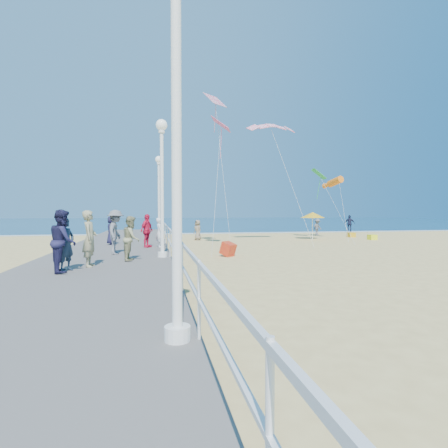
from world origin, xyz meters
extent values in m
plane|color=#E0C475|center=(0.00, 0.00, 0.00)|extent=(160.00, 160.00, 0.00)
cube|color=navy|center=(0.00, 65.00, 0.01)|extent=(160.00, 90.00, 0.05)
cube|color=silver|center=(0.00, 20.50, 0.03)|extent=(160.00, 1.20, 0.04)
cube|color=slate|center=(-7.50, 0.00, 0.20)|extent=(5.00, 44.00, 0.40)
cube|color=white|center=(-5.05, 0.00, 1.45)|extent=(0.05, 42.00, 0.06)
cube|color=white|center=(-5.05, 0.00, 0.95)|extent=(0.05, 42.00, 0.04)
cylinder|color=white|center=(-5.35, -9.00, 0.50)|extent=(0.36, 0.36, 0.20)
cylinder|color=white|center=(-5.35, -9.00, 2.85)|extent=(0.14, 0.14, 4.70)
cylinder|color=white|center=(-5.35, 0.00, 0.50)|extent=(0.36, 0.36, 0.20)
cylinder|color=white|center=(-5.35, 0.00, 2.85)|extent=(0.14, 0.14, 4.70)
sphere|color=white|center=(-5.35, 0.00, 5.50)|extent=(0.44, 0.44, 0.44)
cylinder|color=white|center=(-5.35, 9.00, 0.50)|extent=(0.36, 0.36, 0.20)
cylinder|color=white|center=(-5.35, 9.00, 2.85)|extent=(0.14, 0.14, 4.70)
sphere|color=white|center=(-5.35, 9.00, 5.50)|extent=(0.44, 0.44, 0.44)
imported|color=white|center=(-5.40, 3.91, 1.13)|extent=(0.43, 0.58, 1.46)
imported|color=blue|center=(-5.25, 4.06, 1.64)|extent=(0.35, 0.42, 0.77)
imported|color=#1B2A3C|center=(-8.22, -2.71, 1.19)|extent=(0.60, 0.69, 1.59)
imported|color=#969368|center=(-6.47, -0.76, 1.21)|extent=(0.68, 0.84, 1.61)
imported|color=slate|center=(-7.22, 1.26, 1.32)|extent=(0.79, 1.25, 1.85)
imported|color=#DC1B43|center=(-6.02, 3.92, 1.23)|extent=(0.84, 1.04, 1.65)
imported|color=#191734|center=(-7.91, 5.77, 1.17)|extent=(0.51, 0.77, 1.53)
imported|color=gray|center=(-7.69, -1.96, 1.31)|extent=(0.44, 0.66, 1.81)
imported|color=#1D1B3C|center=(-8.26, -2.91, 1.31)|extent=(0.88, 1.03, 1.83)
imported|color=#5C5B61|center=(9.19, 16.26, 0.76)|extent=(1.12, 0.91, 1.51)
imported|color=#1C213E|center=(14.89, 20.24, 0.90)|extent=(1.14, 0.90, 1.81)
imported|color=#817059|center=(-2.41, 12.69, 0.77)|extent=(0.79, 0.90, 1.55)
cube|color=red|center=(-2.16, 2.68, 0.30)|extent=(0.88, 0.90, 0.74)
cylinder|color=white|center=(6.50, 11.65, 0.90)|extent=(0.05, 0.05, 1.80)
cone|color=gold|center=(6.50, 11.65, 1.91)|extent=(1.90, 1.90, 0.45)
cube|color=#EAF319|center=(10.86, 10.37, 0.20)|extent=(0.55, 0.55, 0.40)
cube|color=gold|center=(10.82, 13.22, 0.20)|extent=(0.55, 0.55, 0.40)
cylinder|color=orange|center=(8.47, 11.78, 4.56)|extent=(0.97, 2.45, 1.03)
cube|color=#FF5D95|center=(-1.85, 6.17, 7.20)|extent=(1.34, 1.48, 0.73)
cube|color=green|center=(7.30, 12.27, 5.19)|extent=(1.32, 1.51, 0.82)
cube|color=#C81748|center=(-2.03, 7.07, 8.85)|extent=(1.49, 1.43, 0.82)
camera|label=1|loc=(-5.65, -13.75, 2.16)|focal=28.00mm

